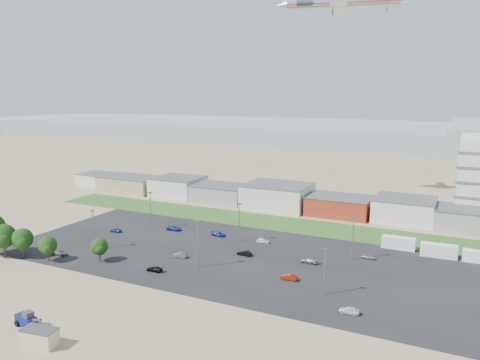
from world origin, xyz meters
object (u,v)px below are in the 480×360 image
Objects in this scene: parked_car_4 at (180,255)px; parked_car_6 at (218,234)px; parked_car_7 at (244,253)px; parked_car_12 at (309,261)px; parked_car_1 at (289,277)px; parked_car_10 at (60,253)px; telehandler at (26,318)px; box_trailer_a at (398,243)px; parked_car_2 at (349,310)px; portable_shed at (40,337)px; parked_car_3 at (155,269)px; parked_car_5 at (116,230)px; parked_car_8 at (369,257)px; parked_car_11 at (263,241)px; parked_car_9 at (174,228)px; airliner at (342,3)px.

parked_car_4 is 19.38m from parked_car_6.
parked_car_7 reaches higher than parked_car_12.
parked_car_1 is 0.91× the size of parked_car_10.
telehandler is 87.27m from box_trailer_a.
parked_car_7 is (-30.27, 19.50, -0.01)m from parked_car_2.
portable_shed is 0.81× the size of telehandler.
parked_car_5 is at bearing -126.57° from parked_car_3.
parked_car_8 is 0.99× the size of parked_car_11.
parked_car_8 is at bearing 129.74° from parked_car_12.
parked_car_9 is at bearing 109.45° from telehandler.
telehandler is 40.62m from parked_car_4.
airliner is 12.61× the size of parked_car_2.
parked_car_6 is at bearing 101.94° from parked_car_5.
parked_car_1 reaches higher than parked_car_12.
parked_car_9 is at bearing -169.11° from box_trailer_a.
box_trailer_a is (51.57, 70.40, 0.08)m from telehandler.
parked_car_12 is (29.37, 10.02, 0.01)m from parked_car_4.
parked_car_7 is at bearing -125.49° from parked_car_2.
telehandler is 60.84m from parked_car_12.
parked_car_11 is at bearing 71.32° from portable_shed.
airliner is (15.61, 120.80, 68.56)m from portable_shed.
parked_car_2 is (-3.06, -41.43, -0.92)m from box_trailer_a.
parked_car_10 is (-27.48, -31.01, -0.01)m from parked_car_6.
airliner is at bearing -9.71° from parked_car_11.
telehandler is at bearing -10.03° from parked_car_3.
parked_car_9 is at bearing -120.00° from parked_car_2.
airliner is 96.31m from parked_car_9.
box_trailer_a is 1.99× the size of parked_car_10.
parked_car_2 is 1.02× the size of parked_car_4.
parked_car_10 reaches higher than parked_car_5.
parked_car_2 is 1.11× the size of parked_car_11.
parked_car_5 is at bearing -164.68° from box_trailer_a.
telehandler reaches higher than parked_car_2.
parked_car_6 is (-28.56, 20.86, -0.01)m from parked_car_1.
parked_car_1 is 11.53m from parked_car_12.
parked_car_10 is (-74.24, -41.70, -0.94)m from box_trailer_a.
box_trailer_a is at bearing 116.74° from parked_car_4.
parked_car_4 is 0.82× the size of parked_car_9.
box_trailer_a reaches higher than parked_car_6.
parked_car_9 reaches higher than parked_car_11.
parked_car_2 reaches higher than parked_car_7.
parked_car_2 is 0.89× the size of parked_car_12.
parked_car_2 is 45.20m from parked_car_4.
parked_car_3 is at bearing 47.96° from parked_car_5.
telehandler is 51.80m from parked_car_7.
parked_car_7 reaches higher than parked_car_9.
parked_car_9 reaches higher than parked_car_8.
portable_shed reaches higher than parked_car_9.
portable_shed is 63.15m from parked_car_6.
parked_car_10 is at bearing -66.20° from parked_car_12.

